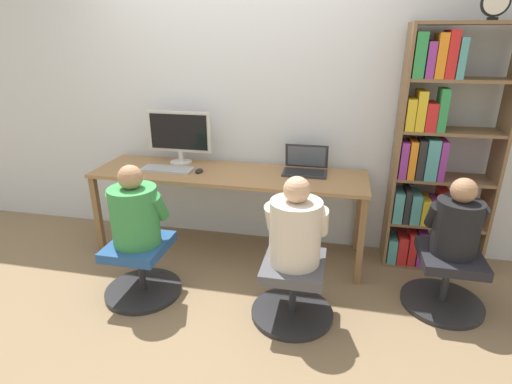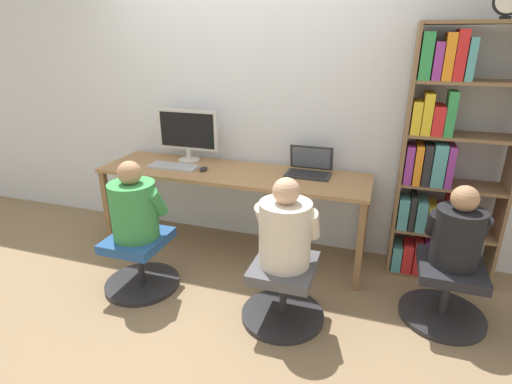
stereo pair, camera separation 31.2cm
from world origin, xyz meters
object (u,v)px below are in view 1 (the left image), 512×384
object	(u,v)px
person_at_laptop	(295,228)
person_near_shelf	(457,223)
bookshelf	(432,158)
office_chair_side	(446,279)
desktop_monitor	(179,135)
laptop	(305,167)
keyboard	(167,169)
desk_clock	(496,3)
office_chair_left	(141,268)
office_chair_right	(293,289)
person_at_monitor	(135,212)

from	to	relation	value
person_at_laptop	person_near_shelf	distance (m)	1.10
bookshelf	office_chair_side	world-z (taller)	bookshelf
desktop_monitor	office_chair_side	world-z (taller)	desktop_monitor
laptop	keyboard	size ratio (longest dim) A/B	0.84
desk_clock	person_at_laptop	bearing A→B (deg)	-144.18
office_chair_left	desk_clock	xyz separation A→B (m)	(2.30, 0.82, 1.81)
office_chair_left	person_at_laptop	xyz separation A→B (m)	(1.14, -0.02, 0.46)
laptop	office_chair_right	size ratio (longest dim) A/B	0.63
person_at_monitor	desk_clock	size ratio (longest dim) A/B	2.89
office_chair_right	office_chair_side	world-z (taller)	same
person_at_monitor	office_chair_side	xyz separation A→B (m)	(2.19, 0.31, -0.46)
person_at_monitor	desk_clock	xyz separation A→B (m)	(2.30, 0.82, 1.36)
office_chair_right	desk_clock	world-z (taller)	desk_clock
desk_clock	bookshelf	bearing A→B (deg)	161.96
office_chair_side	bookshelf	bearing A→B (deg)	99.78
laptop	person_near_shelf	bearing A→B (deg)	-26.82
office_chair_left	bookshelf	size ratio (longest dim) A/B	0.30
desktop_monitor	office_chair_side	bearing A→B (deg)	-15.21
laptop	person_near_shelf	xyz separation A→B (m)	(1.08, -0.54, -0.15)
person_at_monitor	desk_clock	bearing A→B (deg)	19.49
laptop	bookshelf	bearing A→B (deg)	1.64
person_near_shelf	office_chair_side	bearing A→B (deg)	-90.00
person_near_shelf	office_chair_left	bearing A→B (deg)	-171.70
laptop	office_chair_side	world-z (taller)	laptop
desktop_monitor	keyboard	distance (m)	0.34
desktop_monitor	office_chair_right	bearing A→B (deg)	-39.19
person_at_laptop	office_chair_side	size ratio (longest dim) A/B	1.04
keyboard	desk_clock	xyz separation A→B (m)	(2.34, 0.14, 1.26)
desk_clock	person_near_shelf	size ratio (longest dim) A/B	0.37
office_chair_right	person_at_laptop	bearing A→B (deg)	90.00
person_at_laptop	bookshelf	size ratio (longest dim) A/B	0.31
office_chair_left	desk_clock	size ratio (longest dim) A/B	2.82
bookshelf	person_near_shelf	distance (m)	0.64
keyboard	person_at_monitor	xyz separation A→B (m)	(0.04, -0.67, -0.10)
office_chair_right	person_near_shelf	size ratio (longest dim) A/B	1.05
office_chair_left	person_near_shelf	bearing A→B (deg)	8.30
laptop	office_chair_side	size ratio (longest dim) A/B	0.63
keyboard	person_at_laptop	world-z (taller)	person_at_laptop
keyboard	office_chair_left	world-z (taller)	keyboard
office_chair_left	person_at_monitor	distance (m)	0.46
keyboard	person_near_shelf	xyz separation A→B (m)	(2.23, -0.36, -0.11)
person_at_laptop	person_near_shelf	xyz separation A→B (m)	(1.05, 0.34, -0.02)
keyboard	bookshelf	size ratio (longest dim) A/B	0.22
keyboard	office_chair_left	distance (m)	0.88
office_chair_left	office_chair_right	distance (m)	1.14
office_chair_left	bookshelf	distance (m)	2.38
laptop	person_near_shelf	world-z (taller)	laptop
laptop	office_chair_right	bearing A→B (deg)	-88.21
laptop	person_at_monitor	distance (m)	1.41
person_at_monitor	laptop	bearing A→B (deg)	37.70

